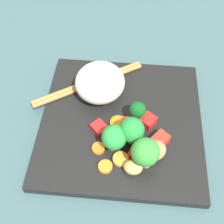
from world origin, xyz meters
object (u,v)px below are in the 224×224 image
Objects in this scene: square_plate at (121,122)px; carrot_slice_1 at (118,123)px; rice_mound at (100,82)px; chopstick_pair at (89,84)px; broccoli_floret_3 at (114,138)px.

carrot_slice_1 reaches higher than square_plate.
rice_mound is 4.33cm from chopstick_pair.
carrot_slice_1 is at bearing 94.51° from chopstick_pair.
chopstick_pair is (6.61, -7.99, 1.27)cm from square_plate.
broccoli_floret_3 is (1.20, 5.80, 3.93)cm from square_plate.
chopstick_pair reaches higher than square_plate.
broccoli_floret_3 is 15.06cm from chopstick_pair.
rice_mound is 1.72× the size of broccoli_floret_3.
square_plate is at bearing -120.52° from carrot_slice_1.
square_plate is at bearing 125.51° from rice_mound.
carrot_slice_1 is at bearing -97.04° from broccoli_floret_3.
square_plate is at bearing 100.50° from chopstick_pair.
chopstick_pair is (6.00, -9.03, 0.10)cm from carrot_slice_1.
carrot_slice_1 is (-0.59, -4.77, -2.76)cm from broccoli_floret_3.
square_plate is 1.37× the size of chopstick_pair.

